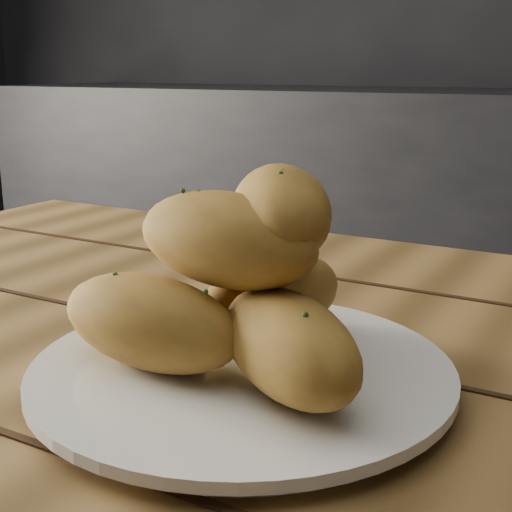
# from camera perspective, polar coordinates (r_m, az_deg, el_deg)

# --- Properties ---
(counter) EXTENTS (2.80, 0.60, 0.90)m
(counter) POSITION_cam_1_polar(r_m,az_deg,el_deg) (2.28, 10.76, 1.58)
(counter) COLOR black
(counter) RESTS_ON ground
(plate) EXTENTS (0.29, 0.29, 0.02)m
(plate) POSITION_cam_1_polar(r_m,az_deg,el_deg) (0.50, -1.14, -9.45)
(plate) COLOR white
(plate) RESTS_ON table
(bread_rolls) EXTENTS (0.25, 0.22, 0.13)m
(bread_rolls) POSITION_cam_1_polar(r_m,az_deg,el_deg) (0.48, -1.16, -2.21)
(bread_rolls) COLOR #AE7C30
(bread_rolls) RESTS_ON plate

